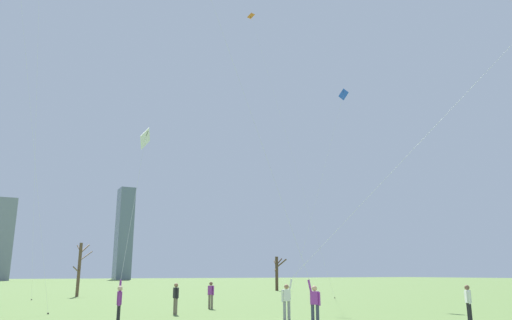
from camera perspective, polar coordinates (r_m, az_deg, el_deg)
name	(u,v)px	position (r m, az deg, el deg)	size (l,w,h in m)	color
kite_flyer_midfield_right_green	(327,254)	(23.42, 8.52, -11.18)	(12.73, 8.28, 16.73)	gray
kite_flyer_foreground_right_white	(126,258)	(22.67, -15.36, -11.30)	(2.48, 5.95, 10.37)	black
kite_flyer_midfield_center_yellow	(284,214)	(22.04, 3.42, -6.46)	(3.58, 8.79, 22.68)	#33384C
bystander_watching_nearby	(211,294)	(30.54, -5.47, -15.74)	(0.32, 0.47, 1.62)	#726656
bystander_strolling_midfield	(468,302)	(24.00, 24.22, -15.29)	(0.36, 0.44, 1.62)	black
bystander_far_off_by_trees	(176,297)	(26.64, -9.65, -15.96)	(0.22, 0.51, 1.62)	#726656
distant_kite_high_overhead_red	(39,4)	(42.46, -24.71, 16.70)	(2.62, 8.04, 25.15)	red
distant_kite_drifting_left_orange	(259,41)	(50.68, 0.31, 14.11)	(5.93, 5.81, 29.20)	orange
distant_kite_low_near_trees_blue	(339,112)	(42.38, 9.95, 5.67)	(3.16, 5.37, 18.00)	blue
bare_tree_center	(277,272)	(61.50, 2.55, -13.32)	(1.30, 2.21, 4.20)	#4C3828
bare_tree_leftmost	(80,267)	(49.05, -20.49, -12.00)	(2.02, 2.41, 4.98)	brown
skyline_squat_block	(124,233)	(175.44, -15.63, -8.49)	(5.09, 7.58, 31.91)	slate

